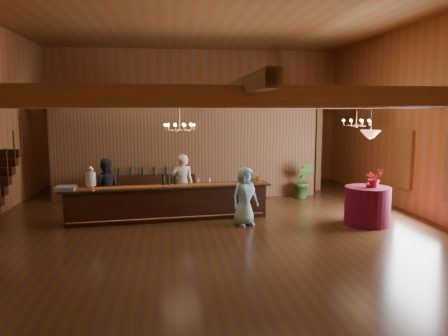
{
  "coord_description": "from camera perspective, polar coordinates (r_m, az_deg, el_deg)",
  "views": [
    {
      "loc": [
        -1.07,
        -11.39,
        3.0
      ],
      "look_at": [
        0.42,
        0.57,
        1.41
      ],
      "focal_mm": 35.0,
      "sensor_mm": 36.0,
      "label": 1
    }
  ],
  "objects": [
    {
      "name": "chandelier_left",
      "position": [
        11.82,
        -5.82,
        5.38
      ],
      "size": [
        0.8,
        0.8,
        0.79
      ],
      "color": "#BA7845",
      "rests_on": "beam_grid"
    },
    {
      "name": "backroom_boxes",
      "position": [
        17.08,
        -4.42,
        -0.84
      ],
      "size": [
        4.1,
        0.6,
        1.1
      ],
      "color": "black",
      "rests_on": "floor"
    },
    {
      "name": "table_vase",
      "position": [
        11.99,
        18.42,
        -1.74
      ],
      "size": [
        0.17,
        0.17,
        0.28
      ],
      "primitive_type": "imported",
      "rotation": [
        0.0,
        0.0,
        0.26
      ],
      "color": "#BA7845",
      "rests_on": "round_table"
    },
    {
      "name": "wall_back",
      "position": [
        18.42,
        -3.79,
        6.71
      ],
      "size": [
        12.0,
        0.1,
        5.5
      ],
      "primitive_type": "cube",
      "color": "#975E38",
      "rests_on": "floor"
    },
    {
      "name": "floor",
      "position": [
        11.82,
        -1.69,
        -7.2
      ],
      "size": [
        14.0,
        14.0,
        0.0
      ],
      "primitive_type": "plane",
      "color": "#3F2511",
      "rests_on": "ground"
    },
    {
      "name": "glass_rack_tray",
      "position": [
        12.06,
        -19.96,
        -2.49
      ],
      "size": [
        0.5,
        0.5,
        0.1
      ],
      "primitive_type": "cube",
      "color": "gray",
      "rests_on": "tasting_bar"
    },
    {
      "name": "tasting_bar",
      "position": [
        12.16,
        -7.25,
        -4.51
      ],
      "size": [
        5.76,
        1.3,
        0.96
      ],
      "rotation": [
        0.0,
        0.0,
        0.1
      ],
      "color": "black",
      "rests_on": "floor"
    },
    {
      "name": "window_right_back",
      "position": [
        14.31,
        22.33,
        1.12
      ],
      "size": [
        0.12,
        1.05,
        1.75
      ],
      "primitive_type": "cube",
      "color": "white",
      "rests_on": "wall_right"
    },
    {
      "name": "staff_second",
      "position": [
        13.04,
        -15.22,
        -2.39
      ],
      "size": [
        0.82,
        0.65,
        1.64
      ],
      "primitive_type": "imported",
      "rotation": [
        0.0,
        0.0,
        3.17
      ],
      "color": "#252636",
      "rests_on": "floor"
    },
    {
      "name": "raffle_drum",
      "position": [
        12.47,
        3.87,
        -1.15
      ],
      "size": [
        0.34,
        0.24,
        0.3
      ],
      "color": "brown",
      "rests_on": "tasting_bar"
    },
    {
      "name": "chandelier_right",
      "position": [
        13.11,
        16.89,
        5.72
      ],
      "size": [
        0.8,
        0.8,
        0.69
      ],
      "color": "#BA7845",
      "rests_on": "beam_grid"
    },
    {
      "name": "floor_plant",
      "position": [
        15.24,
        10.32,
        -1.65
      ],
      "size": [
        0.83,
        0.77,
        1.22
      ],
      "primitive_type": "imported",
      "rotation": [
        0.0,
        0.0,
        -0.43
      ],
      "color": "#2E581D",
      "rests_on": "floor"
    },
    {
      "name": "table_flowers",
      "position": [
        12.02,
        19.02,
        -1.24
      ],
      "size": [
        0.53,
        0.49,
        0.49
      ],
      "primitive_type": "imported",
      "rotation": [
        0.0,
        0.0,
        0.28
      ],
      "color": "red",
      "rests_on": "round_table"
    },
    {
      "name": "guest",
      "position": [
        11.47,
        2.74,
        -3.7
      ],
      "size": [
        0.89,
        0.76,
        1.55
      ],
      "primitive_type": "imported",
      "rotation": [
        0.0,
        0.0,
        0.42
      ],
      "color": "#82C1CC",
      "rests_on": "floor"
    },
    {
      "name": "support_posts",
      "position": [
        11.03,
        -1.48,
        0.2
      ],
      "size": [
        9.2,
        10.2,
        3.2
      ],
      "color": "brown",
      "rests_on": "floor"
    },
    {
      "name": "beam_grid",
      "position": [
        11.94,
        -1.98,
        8.65
      ],
      "size": [
        11.9,
        13.9,
        0.39
      ],
      "color": "brown",
      "rests_on": "wall_left"
    },
    {
      "name": "bar_bottle_1",
      "position": [
        12.14,
        -7.88,
        -1.56
      ],
      "size": [
        0.07,
        0.07,
        0.3
      ],
      "primitive_type": "cylinder",
      "color": "black",
      "rests_on": "tasting_bar"
    },
    {
      "name": "backbar_shelf",
      "position": [
        14.79,
        -9.79,
        -2.61
      ],
      "size": [
        3.11,
        0.78,
        0.87
      ],
      "primitive_type": "cube",
      "rotation": [
        0.0,
        0.0,
        0.1
      ],
      "color": "black",
      "rests_on": "floor"
    },
    {
      "name": "ceiling",
      "position": [
        11.71,
        -1.8,
        19.83
      ],
      "size": [
        14.0,
        14.0,
        0.0
      ],
      "primitive_type": "plane",
      "rotation": [
        3.14,
        0.0,
        0.0
      ],
      "color": "brown",
      "rests_on": "wall_back"
    },
    {
      "name": "beverage_dispenser",
      "position": [
        12.05,
        -17.02,
        -1.24
      ],
      "size": [
        0.26,
        0.26,
        0.6
      ],
      "color": "silver",
      "rests_on": "tasting_bar"
    },
    {
      "name": "bar_bottle_2",
      "position": [
        12.16,
        -7.26,
        -1.54
      ],
      "size": [
        0.07,
        0.07,
        0.3
      ],
      "primitive_type": "cylinder",
      "color": "black",
      "rests_on": "tasting_bar"
    },
    {
      "name": "bartender",
      "position": [
        12.75,
        -5.45,
        -2.11
      ],
      "size": [
        0.66,
        0.45,
        1.76
      ],
      "primitive_type": "imported",
      "rotation": [
        0.0,
        0.0,
        3.19
      ],
      "color": "white",
      "rests_on": "floor"
    },
    {
      "name": "pendant_lamp",
      "position": [
        11.9,
        18.59,
        4.23
      ],
      "size": [
        0.52,
        0.52,
        0.9
      ],
      "color": "#BA7845",
      "rests_on": "beam_grid"
    },
    {
      "name": "round_table",
      "position": [
        12.14,
        18.21,
        -4.73
      ],
      "size": [
        1.17,
        1.17,
        1.01
      ],
      "primitive_type": "cylinder",
      "color": "#550C24",
      "rests_on": "floor"
    },
    {
      "name": "partition_wall",
      "position": [
        14.97,
        -4.88,
        1.91
      ],
      "size": [
        9.0,
        0.18,
        3.1
      ],
      "primitive_type": "cube",
      "color": "brown",
      "rests_on": "floor"
    },
    {
      "name": "wall_front",
      "position": [
        4.52,
        6.59,
        4.28
      ],
      "size": [
        12.0,
        0.1,
        5.5
      ],
      "primitive_type": "cube",
      "color": "#975E38",
      "rests_on": "floor"
    },
    {
      "name": "bar_bottle_3",
      "position": [
        12.18,
        -6.35,
        -1.51
      ],
      "size": [
        0.07,
        0.07,
        0.3
      ],
      "primitive_type": "cylinder",
      "color": "black",
      "rests_on": "tasting_bar"
    },
    {
      "name": "wall_right",
      "position": [
        13.4,
        24.87,
        5.74
      ],
      "size": [
        0.1,
        14.0,
        5.5
      ],
      "primitive_type": "cube",
      "color": "#975E38",
      "rests_on": "floor"
    },
    {
      "name": "bar_bottle_0",
      "position": [
        12.14,
        -7.96,
        -1.57
      ],
      "size": [
        0.07,
        0.07,
        0.3
      ],
      "primitive_type": "cylinder",
      "color": "black",
      "rests_on": "tasting_bar"
    }
  ]
}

